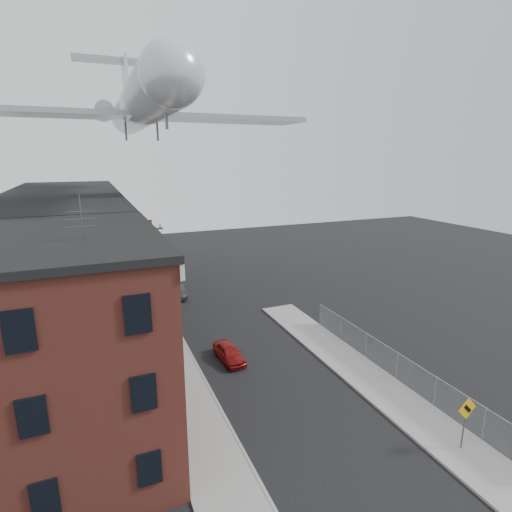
{
  "coord_description": "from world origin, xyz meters",
  "views": [
    {
      "loc": [
        -9.66,
        -12.21,
        13.56
      ],
      "look_at": [
        -0.87,
        8.85,
        7.87
      ],
      "focal_mm": 28.0,
      "sensor_mm": 36.0,
      "label": 1
    }
  ],
  "objects_px": {
    "warning_sign": "(466,415)",
    "utility_pole": "(154,275)",
    "car_mid": "(176,290)",
    "street_tree": "(142,260)",
    "car_far": "(163,263)",
    "car_near": "(229,353)",
    "airplane": "(141,104)"
  },
  "relations": [
    {
      "from": "utility_pole",
      "to": "airplane",
      "type": "xyz_separation_m",
      "value": [
        0.76,
        6.84,
        13.22
      ]
    },
    {
      "from": "car_near",
      "to": "car_mid",
      "type": "height_order",
      "value": "car_mid"
    },
    {
      "from": "car_far",
      "to": "car_mid",
      "type": "bearing_deg",
      "value": -88.69
    },
    {
      "from": "car_mid",
      "to": "warning_sign",
      "type": "bearing_deg",
      "value": -73.48
    },
    {
      "from": "street_tree",
      "to": "warning_sign",
      "type": "bearing_deg",
      "value": -69.42
    },
    {
      "from": "car_near",
      "to": "car_mid",
      "type": "relative_size",
      "value": 0.84
    },
    {
      "from": "car_mid",
      "to": "car_far",
      "type": "relative_size",
      "value": 1.03
    },
    {
      "from": "utility_pole",
      "to": "airplane",
      "type": "distance_m",
      "value": 14.9
    },
    {
      "from": "warning_sign",
      "to": "street_tree",
      "type": "xyz_separation_m",
      "value": [
        -10.87,
        28.95,
        1.57
      ]
    },
    {
      "from": "street_tree",
      "to": "car_mid",
      "type": "bearing_deg",
      "value": -39.59
    },
    {
      "from": "utility_pole",
      "to": "street_tree",
      "type": "height_order",
      "value": "utility_pole"
    },
    {
      "from": "airplane",
      "to": "car_far",
      "type": "bearing_deg",
      "value": 76.08
    },
    {
      "from": "airplane",
      "to": "warning_sign",
      "type": "bearing_deg",
      "value": -68.03
    },
    {
      "from": "warning_sign",
      "to": "airplane",
      "type": "distance_m",
      "value": 32.16
    },
    {
      "from": "warning_sign",
      "to": "street_tree",
      "type": "relative_size",
      "value": 0.54
    },
    {
      "from": "warning_sign",
      "to": "utility_pole",
      "type": "relative_size",
      "value": 0.31
    },
    {
      "from": "street_tree",
      "to": "airplane",
      "type": "bearing_deg",
      "value": -81.93
    },
    {
      "from": "utility_pole",
      "to": "street_tree",
      "type": "xyz_separation_m",
      "value": [
        0.33,
        9.92,
        -1.22
      ]
    },
    {
      "from": "car_mid",
      "to": "airplane",
      "type": "bearing_deg",
      "value": -161.16
    },
    {
      "from": "street_tree",
      "to": "airplane",
      "type": "xyz_separation_m",
      "value": [
        0.44,
        -3.08,
        14.44
      ]
    },
    {
      "from": "utility_pole",
      "to": "car_far",
      "type": "height_order",
      "value": "utility_pole"
    },
    {
      "from": "warning_sign",
      "to": "street_tree",
      "type": "height_order",
      "value": "street_tree"
    },
    {
      "from": "utility_pole",
      "to": "car_mid",
      "type": "height_order",
      "value": "utility_pole"
    },
    {
      "from": "street_tree",
      "to": "car_mid",
      "type": "distance_m",
      "value": 4.52
    },
    {
      "from": "utility_pole",
      "to": "street_tree",
      "type": "relative_size",
      "value": 1.73
    },
    {
      "from": "car_far",
      "to": "airplane",
      "type": "height_order",
      "value": "airplane"
    },
    {
      "from": "car_mid",
      "to": "car_near",
      "type": "bearing_deg",
      "value": -87.53
    },
    {
      "from": "warning_sign",
      "to": "car_mid",
      "type": "relative_size",
      "value": 0.68
    },
    {
      "from": "street_tree",
      "to": "car_mid",
      "type": "relative_size",
      "value": 1.27
    },
    {
      "from": "car_far",
      "to": "warning_sign",
      "type": "bearing_deg",
      "value": -74.1
    },
    {
      "from": "car_near",
      "to": "street_tree",
      "type": "bearing_deg",
      "value": 97.51
    },
    {
      "from": "utility_pole",
      "to": "street_tree",
      "type": "bearing_deg",
      "value": 88.11
    }
  ]
}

